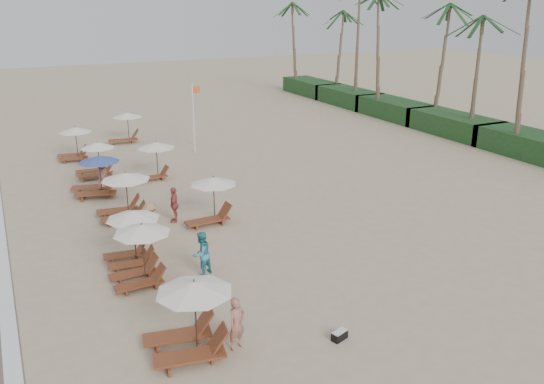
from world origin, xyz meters
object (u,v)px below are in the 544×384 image
inland_station_0 (210,198)px  beachgoer_mid_b (151,222)px  lounger_station_0 (187,320)px  lounger_station_6 (73,143)px  lounger_station_3 (122,197)px  lounger_station_4 (95,177)px  beachgoer_far_b (102,175)px  beachgoer_mid_a (201,254)px  lounger_station_2 (130,236)px  duffel_bag (340,335)px  lounger_station_5 (95,161)px  inland_station_2 (125,126)px  beachgoer_near (237,324)px  inland_station_1 (155,156)px  lounger_station_1 (138,254)px  beachgoer_far_a (174,205)px  flag_pole_near (194,115)px

inland_station_0 → beachgoer_mid_b: size_ratio=1.55×
lounger_station_0 → lounger_station_6: (0.14, 24.38, 0.01)m
lounger_station_3 → lounger_station_4: bearing=97.3°
beachgoer_far_b → beachgoer_mid_a: bearing=-160.5°
lounger_station_2 → duffel_bag: (4.62, -8.38, -1.05)m
lounger_station_2 → lounger_station_5: size_ratio=0.98×
inland_station_2 → beachgoer_near: (-2.90, -28.13, -0.42)m
lounger_station_5 → beachgoer_mid_b: size_ratio=1.36×
inland_station_1 → inland_station_2: same height
lounger_station_1 → inland_station_2: lounger_station_1 is taller
lounger_station_4 → lounger_station_6: 8.03m
lounger_station_2 → lounger_station_6: bearing=89.2°
inland_station_2 → lounger_station_4: bearing=-110.3°
lounger_station_2 → inland_station_2: size_ratio=0.84×
lounger_station_6 → beachgoer_far_a: (2.69, -13.82, -0.25)m
beachgoer_near → beachgoer_mid_a: 5.19m
inland_station_0 → inland_station_2: size_ratio=0.98×
beachgoer_mid_b → beachgoer_far_b: 8.07m
beachgoer_near → beachgoer_mid_a: bearing=58.1°
lounger_station_6 → beachgoer_near: (1.28, -24.85, -0.26)m
lounger_station_0 → lounger_station_3: bearing=86.8°
inland_station_0 → beachgoer_mid_a: 5.39m
beachgoer_near → beachgoer_far_a: bearing=58.5°
lounger_station_3 → beachgoer_mid_a: bearing=-79.0°
inland_station_0 → inland_station_1: same height
lounger_station_4 → inland_station_0: (4.19, -6.77, 0.29)m
lounger_station_2 → lounger_station_3: lounger_station_3 is taller
beachgoer_mid_b → duffel_bag: bearing=151.2°
lounger_station_1 → lounger_station_3: size_ratio=0.88×
lounger_station_1 → inland_station_0: size_ratio=0.86×
beachgoer_mid_b → beachgoer_far_a: size_ratio=1.03×
lounger_station_5 → beachgoer_far_a: (2.10, -9.27, -0.12)m
lounger_station_3 → lounger_station_0: bearing=-93.2°
lounger_station_2 → inland_station_1: (3.96, 10.77, 0.26)m
inland_station_2 → beachgoer_mid_b: inland_station_2 is taller
lounger_station_1 → duffel_bag: (4.72, -6.53, -1.06)m
beachgoer_near → beachgoer_far_b: bearing=68.5°
lounger_station_2 → lounger_station_6: (0.25, 17.46, -0.08)m
beachgoer_mid_a → beachgoer_far_b: beachgoer_far_b is taller
lounger_station_0 → beachgoer_far_a: lounger_station_0 is taller
beachgoer_far_b → flag_pole_near: flag_pole_near is taller
flag_pole_near → duffel_bag: bearing=-98.3°
lounger_station_3 → inland_station_0: 4.40m
inland_station_0 → lounger_station_5: bearing=109.4°
lounger_station_1 → beachgoer_mid_b: 4.04m
lounger_station_3 → beachgoer_mid_b: (0.54, -3.22, -0.24)m
beachgoer_far_b → duffel_bag: beachgoer_far_b is taller
inland_station_2 → lounger_station_3: bearing=-103.1°
inland_station_1 → beachgoer_mid_b: bearing=-106.5°
inland_station_1 → inland_station_2: bearing=87.4°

